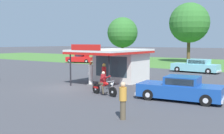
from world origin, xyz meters
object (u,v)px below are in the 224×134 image
gas_pump_nearside (91,74)px  featured_classic_sedan (180,89)px  motorcycle_with_rider (104,85)px  bystander_admiring_sedan (123,100)px  parked_car_back_row_right (81,58)px  gas_pump_offside (104,76)px  parked_car_back_row_centre_right (118,61)px  parked_car_back_row_left (196,66)px

gas_pump_nearside → featured_classic_sedan: bearing=-9.6°
motorcycle_with_rider → bystander_admiring_sedan: 5.78m
parked_car_back_row_right → bystander_admiring_sedan: size_ratio=2.97×
motorcycle_with_rider → parked_car_back_row_right: (-20.12, 20.70, 0.05)m
gas_pump_nearside → gas_pump_offside: gas_pump_nearside is taller
gas_pump_nearside → parked_car_back_row_centre_right: bearing=116.4°
gas_pump_nearside → bystander_admiring_sedan: gas_pump_nearside is taller
parked_car_back_row_right → parked_car_back_row_left: bearing=-10.5°
featured_classic_sedan → bystander_admiring_sedan: (-0.64, -5.44, 0.24)m
motorcycle_with_rider → parked_car_back_row_left: bearing=87.3°
parked_car_back_row_right → motorcycle_with_rider: bearing=-45.8°
featured_classic_sedan → parked_car_back_row_centre_right: size_ratio=1.04×
gas_pump_nearside → parked_car_back_row_centre_right: 18.11m
parked_car_back_row_centre_right → parked_car_back_row_left: (12.14, -2.10, 0.04)m
parked_car_back_row_right → parked_car_back_row_left: (20.92, -3.88, 0.00)m
featured_classic_sedan → bystander_admiring_sedan: size_ratio=3.07×
parked_car_back_row_right → parked_car_back_row_centre_right: bearing=-11.5°
gas_pump_nearside → motorcycle_with_rider: bearing=-39.2°
bystander_admiring_sedan → parked_car_back_row_right: bearing=134.3°
gas_pump_offside → parked_car_back_row_right: 25.56m
parked_car_back_row_centre_right → parked_car_back_row_right: parked_car_back_row_right is taller
parked_car_back_row_centre_right → parked_car_back_row_left: bearing=-9.8°
parked_car_back_row_centre_right → bystander_admiring_sedan: (15.42, -23.01, 0.24)m
parked_car_back_row_left → bystander_admiring_sedan: size_ratio=3.24×
gas_pump_offside → parked_car_back_row_right: bearing=135.2°
gas_pump_offside → parked_car_back_row_centre_right: (-9.37, 16.22, -0.18)m
gas_pump_nearside → parked_car_back_row_right: 24.64m
gas_pump_offside → parked_car_back_row_centre_right: bearing=120.0°
featured_classic_sedan → bystander_admiring_sedan: bystander_admiring_sedan is taller
gas_pump_nearside → featured_classic_sedan: size_ratio=0.37×
gas_pump_nearside → motorcycle_with_rider: size_ratio=0.87×
gas_pump_nearside → motorcycle_with_rider: 4.27m
parked_car_back_row_right → gas_pump_nearside: bearing=-46.9°
gas_pump_nearside → bystander_admiring_sedan: (7.38, -6.79, 0.02)m
gas_pump_nearside → motorcycle_with_rider: (3.30, -2.70, -0.23)m
parked_car_back_row_left → motorcycle_with_rider: bearing=-92.7°
parked_car_back_row_centre_right → featured_classic_sedan: bearing=-47.6°
gas_pump_nearside → featured_classic_sedan: 8.13m
featured_classic_sedan → parked_car_back_row_left: parked_car_back_row_left is taller
featured_classic_sedan → parked_car_back_row_right: bearing=142.1°
gas_pump_offside → parked_car_back_row_centre_right: gas_pump_offside is taller
parked_car_back_row_centre_right → parked_car_back_row_right: size_ratio=0.99×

